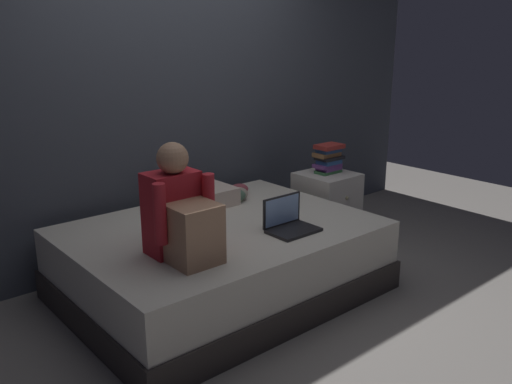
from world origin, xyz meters
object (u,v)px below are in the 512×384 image
Objects in this scene: laptop at (289,222)px; pillow at (196,198)px; clothes_pile at (236,193)px; book_stack at (328,158)px; bed at (221,260)px; person_sitting at (181,215)px; nightstand at (326,207)px.

pillow is at bearing 101.80° from laptop.
pillow reaches higher than clothes_pile.
book_stack is (1.21, -0.21, 0.16)m from pillow.
bed is 0.74m from person_sitting.
clothes_pile is at bearing -8.75° from pillow.
person_sitting is 1.16m from clothes_pile.
bed is at bearing -169.70° from book_stack.
person_sitting is 1.87m from book_stack.
pillow is at bearing 75.99° from bed.
book_stack is 0.77× the size of clothes_pile.
laptop is (-1.02, -0.59, 0.25)m from nightstand.
pillow is at bearing 170.11° from book_stack.
laptop is at bearing -78.20° from pillow.
bed is 3.57× the size of pillow.
laptop is 1.21m from book_stack.
bed is at bearing -170.15° from nightstand.
person_sitting is at bearing -164.12° from book_stack.
person_sitting is at bearing -164.38° from nightstand.
laptop is at bearing -102.62° from clothes_pile.
pillow is at bearing 50.70° from person_sitting.
nightstand is 1.85× the size of laptop.
nightstand is 0.42m from book_stack.
laptop is at bearing -52.13° from bed.
nightstand is 1.90m from person_sitting.
person_sitting is 2.05× the size of laptop.
book_stack is (1.32, 0.24, 0.48)m from bed.
person_sitting is at bearing -144.28° from clothes_pile.
nightstand is at bearing 30.03° from laptop.
book_stack reaches higher than clothes_pile.
book_stack reaches higher than laptop.
bed is 0.56m from pillow.
bed is 6.25× the size of laptop.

